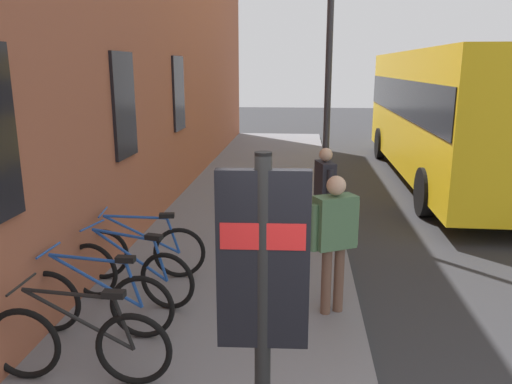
# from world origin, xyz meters

# --- Properties ---
(ground) EXTENTS (60.00, 60.00, 0.00)m
(ground) POSITION_xyz_m (6.00, -1.00, 0.00)
(ground) COLOR #2D2D30
(sidewalk_pavement) EXTENTS (24.00, 3.50, 0.12)m
(sidewalk_pavement) POSITION_xyz_m (8.00, 1.75, 0.06)
(sidewalk_pavement) COLOR slate
(sidewalk_pavement) RESTS_ON ground
(bicycle_far_end) EXTENTS (0.48, 1.77, 0.97)m
(bicycle_far_end) POSITION_xyz_m (1.89, 2.76, 0.51)
(bicycle_far_end) COLOR black
(bicycle_far_end) RESTS_ON sidewalk_pavement
(bicycle_nearest_sign) EXTENTS (0.48, 1.77, 0.97)m
(bicycle_nearest_sign) POSITION_xyz_m (2.73, 2.94, 0.51)
(bicycle_nearest_sign) COLOR black
(bicycle_nearest_sign) RESTS_ON sidewalk_pavement
(bicycle_by_door) EXTENTS (0.57, 1.74, 0.97)m
(bicycle_by_door) POSITION_xyz_m (3.52, 2.83, 0.51)
(bicycle_by_door) COLOR black
(bicycle_by_door) RESTS_ON sidewalk_pavement
(bicycle_leaning_wall) EXTENTS (0.48, 1.76, 0.97)m
(bicycle_leaning_wall) POSITION_xyz_m (4.27, 2.92, 0.51)
(bicycle_leaning_wall) COLOR black
(bicycle_leaning_wall) RESTS_ON sidewalk_pavement
(transit_info_sign) EXTENTS (0.11, 0.55, 2.40)m
(transit_info_sign) POSITION_xyz_m (0.67, 0.97, 1.72)
(transit_info_sign) COLOR black
(transit_info_sign) RESTS_ON sidewalk_pavement
(city_bus) EXTENTS (10.53, 2.74, 3.35)m
(city_bus) POSITION_xyz_m (11.47, -3.00, 1.92)
(city_bus) COLOR yellow
(city_bus) RESTS_ON ground
(pedestrian_crossing_street) EXTENTS (0.43, 0.57, 1.67)m
(pedestrian_crossing_street) POSITION_xyz_m (3.50, 0.36, 1.14)
(pedestrian_crossing_street) COLOR brown
(pedestrian_crossing_street) RESTS_ON sidewalk_pavement
(pedestrian_near_bus) EXTENTS (0.59, 0.34, 1.60)m
(pedestrian_near_bus) POSITION_xyz_m (5.93, 0.37, 1.10)
(pedestrian_near_bus) COLOR maroon
(pedestrian_near_bus) RESTS_ON sidewalk_pavement
(street_lamp) EXTENTS (0.28, 0.28, 5.72)m
(street_lamp) POSITION_xyz_m (7.38, 0.30, 3.47)
(street_lamp) COLOR #333338
(street_lamp) RESTS_ON sidewalk_pavement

